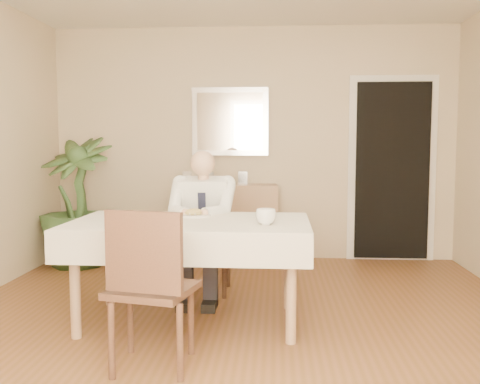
# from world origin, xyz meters

# --- Properties ---
(room) EXTENTS (5.00, 5.02, 2.60)m
(room) POSITION_xyz_m (0.00, 0.00, 1.30)
(room) COLOR brown
(room) RESTS_ON ground
(window) EXTENTS (1.34, 0.04, 1.44)m
(window) POSITION_xyz_m (0.00, -2.47, 1.45)
(window) COLOR white
(window) RESTS_ON room
(doorway) EXTENTS (0.96, 0.07, 2.10)m
(doorway) POSITION_xyz_m (1.55, 2.46, 1.00)
(doorway) COLOR white
(doorway) RESTS_ON ground
(mirror) EXTENTS (0.86, 0.04, 0.76)m
(mirror) POSITION_xyz_m (-0.26, 2.47, 1.55)
(mirror) COLOR silver
(mirror) RESTS_ON room
(dining_table) EXTENTS (1.72, 1.03, 0.75)m
(dining_table) POSITION_xyz_m (-0.35, 0.23, 0.67)
(dining_table) COLOR #8F6E49
(dining_table) RESTS_ON ground
(chair_far) EXTENTS (0.44, 0.44, 0.91)m
(chair_far) POSITION_xyz_m (-0.35, 1.11, 0.51)
(chair_far) COLOR #46291A
(chair_far) RESTS_ON ground
(chair_near) EXTENTS (0.53, 0.54, 0.95)m
(chair_near) POSITION_xyz_m (-0.45, -0.64, 0.53)
(chair_near) COLOR #46291A
(chair_near) RESTS_ON ground
(seated_man) EXTENTS (0.48, 0.72, 1.24)m
(seated_man) POSITION_xyz_m (-0.35, 0.82, 0.69)
(seated_man) COLOR white
(seated_man) RESTS_ON ground
(plate) EXTENTS (0.26, 0.26, 0.02)m
(plate) POSITION_xyz_m (-0.36, 0.45, 0.76)
(plate) COLOR white
(plate) RESTS_ON dining_table
(food) EXTENTS (0.14, 0.14, 0.06)m
(food) POSITION_xyz_m (-0.36, 0.45, 0.78)
(food) COLOR olive
(food) RESTS_ON dining_table
(knife) EXTENTS (0.01, 0.13, 0.01)m
(knife) POSITION_xyz_m (-0.32, 0.39, 0.78)
(knife) COLOR silver
(knife) RESTS_ON dining_table
(fork) EXTENTS (0.01, 0.13, 0.01)m
(fork) POSITION_xyz_m (-0.40, 0.39, 0.78)
(fork) COLOR silver
(fork) RESTS_ON dining_table
(coffee_mug) EXTENTS (0.14, 0.14, 0.11)m
(coffee_mug) POSITION_xyz_m (0.20, 0.07, 0.81)
(coffee_mug) COLOR white
(coffee_mug) RESTS_ON dining_table
(sideboard) EXTENTS (1.08, 0.42, 0.85)m
(sideboard) POSITION_xyz_m (-0.26, 2.32, 0.43)
(sideboard) COLOR #8F6E49
(sideboard) RESTS_ON ground
(photo_frame_left) EXTENTS (0.10, 0.02, 0.14)m
(photo_frame_left) POSITION_xyz_m (-0.73, 2.38, 0.92)
(photo_frame_left) COLOR silver
(photo_frame_left) RESTS_ON sideboard
(photo_frame_center) EXTENTS (0.10, 0.02, 0.14)m
(photo_frame_center) POSITION_xyz_m (-0.48, 2.37, 0.92)
(photo_frame_center) COLOR silver
(photo_frame_center) RESTS_ON sideboard
(photo_frame_right) EXTENTS (0.10, 0.02, 0.14)m
(photo_frame_right) POSITION_xyz_m (-0.10, 2.40, 0.92)
(photo_frame_right) COLOR silver
(photo_frame_right) RESTS_ON sideboard
(potted_palm) EXTENTS (0.96, 0.96, 1.37)m
(potted_palm) POSITION_xyz_m (-1.84, 1.95, 0.69)
(potted_palm) COLOR #325126
(potted_palm) RESTS_ON ground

